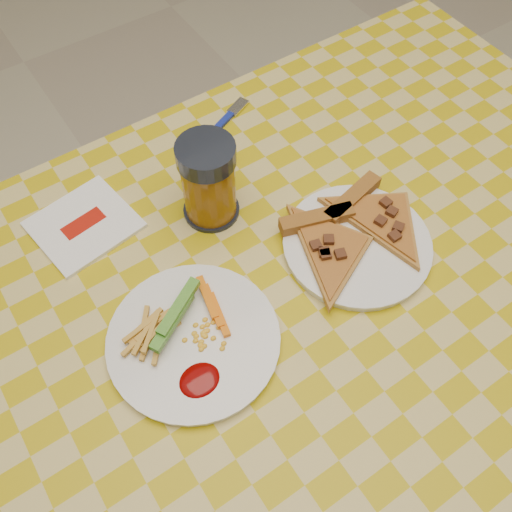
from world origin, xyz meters
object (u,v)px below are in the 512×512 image
(plate_right, at_px, (357,246))
(plate_left, at_px, (194,341))
(drink_glass, at_px, (209,182))
(table, at_px, (300,316))

(plate_right, bearing_deg, plate_left, 179.77)
(drink_glass, bearing_deg, plate_right, -51.44)
(plate_left, height_order, drink_glass, drink_glass)
(table, height_order, plate_right, plate_right)
(plate_right, bearing_deg, drink_glass, 128.56)
(table, distance_m, drink_glass, 0.25)
(table, xyz_separation_m, plate_left, (-0.17, 0.02, 0.08))
(plate_left, height_order, plate_right, same)
(plate_right, distance_m, drink_glass, 0.24)
(plate_left, xyz_separation_m, plate_right, (0.28, -0.00, 0.00))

